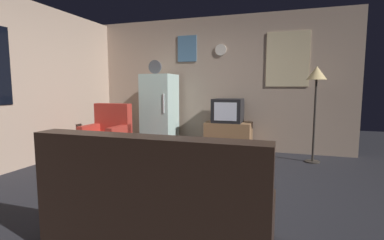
{
  "coord_description": "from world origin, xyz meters",
  "views": [
    {
      "loc": [
        1.32,
        -3.21,
        1.25
      ],
      "look_at": [
        -0.02,
        0.9,
        0.75
      ],
      "focal_mm": 26.63,
      "sensor_mm": 36.0,
      "label": 1
    }
  ],
  "objects_px": {
    "wine_glass": "(156,140)",
    "mug_ceramic_white": "(145,141)",
    "remote_control": "(141,143)",
    "armchair": "(107,140)",
    "crt_tv": "(228,111)",
    "fridge": "(160,112)",
    "coffee_table": "(152,161)",
    "standing_lamp": "(316,80)",
    "couch": "(159,209)",
    "tv_stand": "(228,138)"
  },
  "relations": [
    {
      "from": "wine_glass",
      "to": "mug_ceramic_white",
      "type": "bearing_deg",
      "value": 179.93
    },
    {
      "from": "remote_control",
      "to": "armchair",
      "type": "height_order",
      "value": "armchair"
    },
    {
      "from": "crt_tv",
      "to": "wine_glass",
      "type": "xyz_separation_m",
      "value": [
        -0.65,
        -1.77,
        -0.28
      ]
    },
    {
      "from": "remote_control",
      "to": "armchair",
      "type": "relative_size",
      "value": 0.16
    },
    {
      "from": "fridge",
      "to": "crt_tv",
      "type": "height_order",
      "value": "fridge"
    },
    {
      "from": "coffee_table",
      "to": "remote_control",
      "type": "distance_m",
      "value": 0.29
    },
    {
      "from": "crt_tv",
      "to": "coffee_table",
      "type": "bearing_deg",
      "value": -111.77
    },
    {
      "from": "standing_lamp",
      "to": "mug_ceramic_white",
      "type": "xyz_separation_m",
      "value": [
        -2.3,
        -1.57,
        -0.85
      ]
    },
    {
      "from": "remote_control",
      "to": "couch",
      "type": "relative_size",
      "value": 0.09
    },
    {
      "from": "standing_lamp",
      "to": "coffee_table",
      "type": "distance_m",
      "value": 2.93
    },
    {
      "from": "coffee_table",
      "to": "fridge",
      "type": "bearing_deg",
      "value": 110.74
    },
    {
      "from": "fridge",
      "to": "mug_ceramic_white",
      "type": "distance_m",
      "value": 1.78
    },
    {
      "from": "tv_stand",
      "to": "coffee_table",
      "type": "xyz_separation_m",
      "value": [
        -0.73,
        -1.79,
        -0.07
      ]
    },
    {
      "from": "fridge",
      "to": "standing_lamp",
      "type": "relative_size",
      "value": 1.11
    },
    {
      "from": "wine_glass",
      "to": "couch",
      "type": "xyz_separation_m",
      "value": [
        0.76,
        -1.56,
        -0.22
      ]
    },
    {
      "from": "mug_ceramic_white",
      "to": "remote_control",
      "type": "relative_size",
      "value": 0.6
    },
    {
      "from": "armchair",
      "to": "standing_lamp",
      "type": "bearing_deg",
      "value": 14.39
    },
    {
      "from": "standing_lamp",
      "to": "couch",
      "type": "bearing_deg",
      "value": -113.68
    },
    {
      "from": "tv_stand",
      "to": "crt_tv",
      "type": "relative_size",
      "value": 1.56
    },
    {
      "from": "fridge",
      "to": "remote_control",
      "type": "relative_size",
      "value": 11.8
    },
    {
      "from": "tv_stand",
      "to": "coffee_table",
      "type": "bearing_deg",
      "value": -112.27
    },
    {
      "from": "fridge",
      "to": "wine_glass",
      "type": "height_order",
      "value": "fridge"
    },
    {
      "from": "tv_stand",
      "to": "mug_ceramic_white",
      "type": "height_order",
      "value": "tv_stand"
    },
    {
      "from": "tv_stand",
      "to": "couch",
      "type": "relative_size",
      "value": 0.49
    },
    {
      "from": "mug_ceramic_white",
      "to": "tv_stand",
      "type": "bearing_deg",
      "value": 64.77
    },
    {
      "from": "tv_stand",
      "to": "remote_control",
      "type": "distance_m",
      "value": 2.0
    },
    {
      "from": "standing_lamp",
      "to": "armchair",
      "type": "height_order",
      "value": "standing_lamp"
    },
    {
      "from": "fridge",
      "to": "crt_tv",
      "type": "xyz_separation_m",
      "value": [
        1.35,
        0.09,
        0.06
      ]
    },
    {
      "from": "wine_glass",
      "to": "couch",
      "type": "distance_m",
      "value": 1.75
    },
    {
      "from": "mug_ceramic_white",
      "to": "armchair",
      "type": "bearing_deg",
      "value": 147.48
    },
    {
      "from": "crt_tv",
      "to": "coffee_table",
      "type": "height_order",
      "value": "crt_tv"
    },
    {
      "from": "standing_lamp",
      "to": "coffee_table",
      "type": "bearing_deg",
      "value": -144.18
    },
    {
      "from": "crt_tv",
      "to": "coffee_table",
      "type": "distance_m",
      "value": 2.01
    },
    {
      "from": "fridge",
      "to": "couch",
      "type": "xyz_separation_m",
      "value": [
        1.46,
        -3.24,
        -0.44
      ]
    },
    {
      "from": "remote_control",
      "to": "couch",
      "type": "bearing_deg",
      "value": -55.99
    },
    {
      "from": "fridge",
      "to": "remote_control",
      "type": "xyz_separation_m",
      "value": [
        0.48,
        -1.69,
        -0.28
      ]
    },
    {
      "from": "wine_glass",
      "to": "mug_ceramic_white",
      "type": "xyz_separation_m",
      "value": [
        -0.17,
        0.0,
        -0.03
      ]
    },
    {
      "from": "standing_lamp",
      "to": "armchair",
      "type": "relative_size",
      "value": 1.66
    },
    {
      "from": "tv_stand",
      "to": "couch",
      "type": "height_order",
      "value": "couch"
    },
    {
      "from": "tv_stand",
      "to": "wine_glass",
      "type": "relative_size",
      "value": 5.6
    },
    {
      "from": "couch",
      "to": "mug_ceramic_white",
      "type": "bearing_deg",
      "value": 120.76
    },
    {
      "from": "standing_lamp",
      "to": "couch",
      "type": "distance_m",
      "value": 3.57
    },
    {
      "from": "coffee_table",
      "to": "wine_glass",
      "type": "height_order",
      "value": "wine_glass"
    },
    {
      "from": "wine_glass",
      "to": "armchair",
      "type": "xyz_separation_m",
      "value": [
        -1.27,
        0.7,
        -0.2
      ]
    },
    {
      "from": "tv_stand",
      "to": "crt_tv",
      "type": "bearing_deg",
      "value": -177.04
    },
    {
      "from": "standing_lamp",
      "to": "couch",
      "type": "height_order",
      "value": "standing_lamp"
    },
    {
      "from": "tv_stand",
      "to": "standing_lamp",
      "type": "relative_size",
      "value": 0.53
    },
    {
      "from": "standing_lamp",
      "to": "mug_ceramic_white",
      "type": "distance_m",
      "value": 2.91
    },
    {
      "from": "fridge",
      "to": "couch",
      "type": "distance_m",
      "value": 3.58
    },
    {
      "from": "tv_stand",
      "to": "armchair",
      "type": "xyz_separation_m",
      "value": [
        -1.93,
        -1.07,
        0.04
      ]
    }
  ]
}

